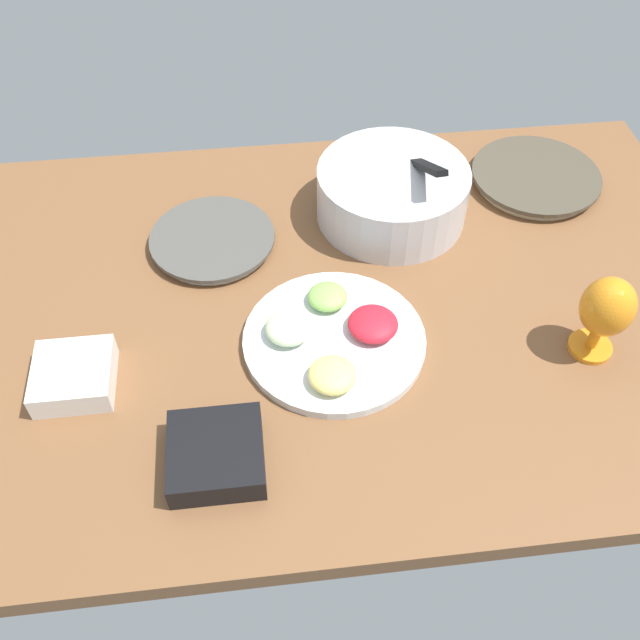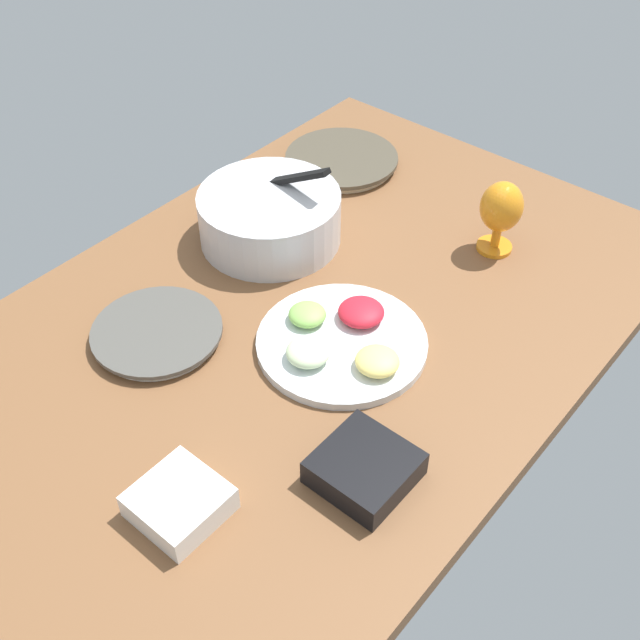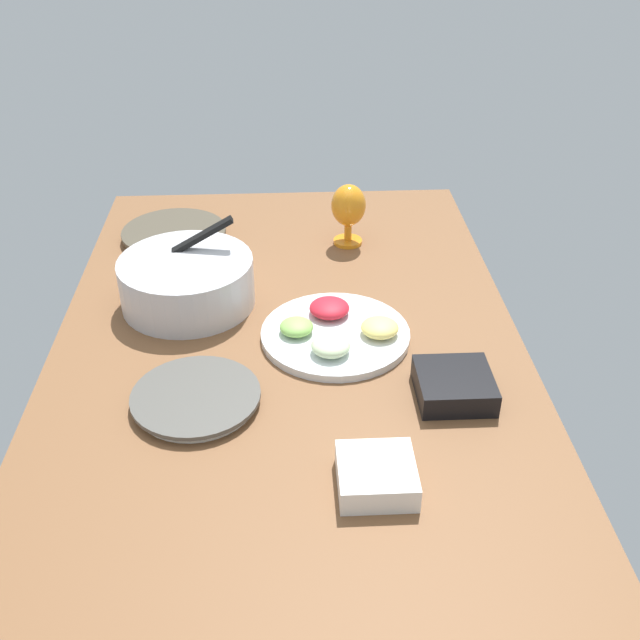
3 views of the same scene
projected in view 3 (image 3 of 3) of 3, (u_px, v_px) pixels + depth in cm
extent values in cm
cube|color=brown|center=(289.00, 345.00, 170.04)|extent=(160.00, 104.00, 4.00)
cylinder|color=silver|center=(197.00, 400.00, 149.18)|extent=(23.60, 23.60, 1.48)
cylinder|color=#4E4C47|center=(196.00, 396.00, 148.54)|extent=(25.65, 25.65, 0.89)
cylinder|color=beige|center=(175.00, 236.00, 209.09)|extent=(26.31, 26.31, 1.69)
cylinder|color=#494233|center=(174.00, 231.00, 208.35)|extent=(28.59, 28.59, 1.01)
cylinder|color=silver|center=(188.00, 282.00, 177.98)|extent=(31.54, 31.54, 11.60)
cylinder|color=white|center=(186.00, 269.00, 176.08)|extent=(28.39, 28.39, 2.09)
cube|color=black|center=(187.00, 245.00, 178.74)|extent=(4.39, 22.97, 12.91)
cylinder|color=silver|center=(336.00, 334.00, 168.27)|extent=(33.20, 33.20, 1.80)
ellipsoid|color=red|center=(330.00, 308.00, 172.81)|extent=(9.18, 9.18, 3.28)
ellipsoid|color=#8CC659|center=(297.00, 327.00, 166.45)|extent=(7.46, 7.46, 3.07)
ellipsoid|color=beige|center=(331.00, 346.00, 159.95)|extent=(8.35, 8.35, 3.59)
ellipsoid|color=#F9E072|center=(380.00, 328.00, 165.95)|extent=(8.34, 8.34, 3.35)
cylinder|color=orange|center=(348.00, 241.00, 207.08)|extent=(7.85, 7.85, 1.00)
cylinder|color=orange|center=(348.00, 232.00, 205.56)|extent=(2.00, 2.00, 4.56)
ellipsoid|color=orange|center=(349.00, 205.00, 201.21)|extent=(9.28, 9.28, 11.39)
cube|color=black|center=(455.00, 385.00, 150.24)|extent=(14.94, 14.94, 5.07)
cube|color=tan|center=(456.00, 379.00, 149.36)|extent=(12.25, 12.25, 1.62)
cube|color=white|center=(377.00, 475.00, 129.49)|extent=(13.36, 13.36, 4.88)
cube|color=#F9E072|center=(378.00, 469.00, 128.64)|extent=(10.95, 10.95, 1.56)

